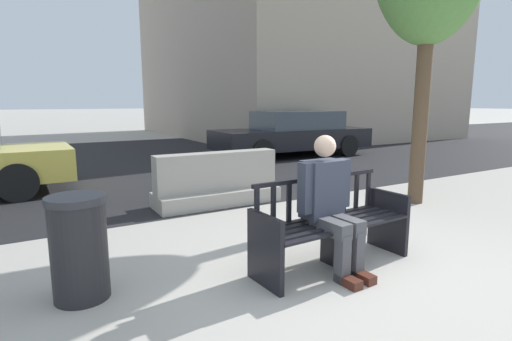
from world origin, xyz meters
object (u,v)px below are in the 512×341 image
street_bench (332,227)px  jersey_barrier_centre (217,183)px  car_sedan_mid (293,133)px  trash_bin (79,247)px  seated_person (329,201)px

street_bench → jersey_barrier_centre: street_bench is taller
car_sedan_mid → trash_bin: car_sedan_mid is taller
trash_bin → car_sedan_mid: bearing=43.1°
trash_bin → seated_person: bearing=-15.7°
street_bench → car_sedan_mid: size_ratio=0.35×
car_sedan_mid → street_bench: bearing=-123.3°
jersey_barrier_centre → car_sedan_mid: car_sedan_mid is taller
street_bench → seated_person: seated_person is taller
street_bench → jersey_barrier_centre: size_ratio=0.85×
street_bench → jersey_barrier_centre: (0.06, 2.80, -0.06)m
seated_person → jersey_barrier_centre: seated_person is taller
seated_person → trash_bin: seated_person is taller
jersey_barrier_centre → car_sedan_mid: (4.47, 4.10, 0.35)m
street_bench → seated_person: (-0.10, -0.06, 0.29)m
street_bench → trash_bin: size_ratio=1.95×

